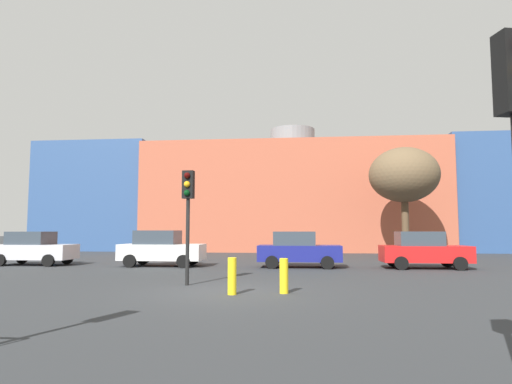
# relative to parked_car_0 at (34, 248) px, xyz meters

# --- Properties ---
(ground_plane) EXTENTS (200.00, 200.00, 0.00)m
(ground_plane) POSITION_rel_parked_car_0_xyz_m (11.07, -8.16, -0.83)
(ground_plane) COLOR #2D3033
(building_backdrop) EXTENTS (43.52, 12.11, 10.84)m
(building_backdrop) POSITION_rel_parked_car_0_xyz_m (12.59, 18.64, 3.70)
(building_backdrop) COLOR #B2563D
(building_backdrop) RESTS_ON ground_plane
(parked_car_0) EXTENTS (3.83, 1.88, 1.66)m
(parked_car_0) POSITION_rel_parked_car_0_xyz_m (0.00, 0.00, 0.00)
(parked_car_0) COLOR silver
(parked_car_0) RESTS_ON ground_plane
(parked_car_1) EXTENTS (3.96, 1.95, 1.72)m
(parked_car_1) POSITION_rel_parked_car_0_xyz_m (6.52, 0.00, 0.03)
(parked_car_1) COLOR white
(parked_car_1) RESTS_ON ground_plane
(parked_car_2) EXTENTS (3.85, 1.89, 1.67)m
(parked_car_2) POSITION_rel_parked_car_0_xyz_m (13.12, 0.00, 0.00)
(parked_car_2) COLOR navy
(parked_car_2) RESTS_ON ground_plane
(parked_car_3) EXTENTS (3.86, 1.90, 1.67)m
(parked_car_3) POSITION_rel_parked_car_0_xyz_m (18.79, 0.00, 0.01)
(parked_car_3) COLOR red
(parked_car_3) RESTS_ON ground_plane
(traffic_light_island) EXTENTS (0.37, 0.37, 3.65)m
(traffic_light_island) POSITION_rel_parked_car_0_xyz_m (9.64, -6.97, 1.87)
(traffic_light_island) COLOR black
(traffic_light_island) RESTS_ON ground_plane
(bare_tree_0) EXTENTS (4.48, 4.48, 7.12)m
(bare_tree_0) POSITION_rel_parked_car_0_xyz_m (19.98, 8.40, 4.46)
(bare_tree_0) COLOR brown
(bare_tree_0) RESTS_ON ground_plane
(bollard_yellow_0) EXTENTS (0.24, 0.24, 0.96)m
(bollard_yellow_0) POSITION_rel_parked_car_0_xyz_m (12.77, -8.41, -0.35)
(bollard_yellow_0) COLOR yellow
(bollard_yellow_0) RESTS_ON ground_plane
(bollard_yellow_1) EXTENTS (0.24, 0.24, 0.99)m
(bollard_yellow_1) POSITION_rel_parked_car_0_xyz_m (11.37, -8.78, -0.33)
(bollard_yellow_1) COLOR yellow
(bollard_yellow_1) RESTS_ON ground_plane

